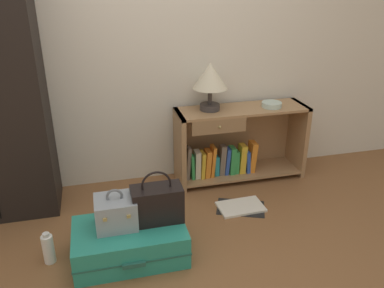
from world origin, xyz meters
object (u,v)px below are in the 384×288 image
at_px(open_book_on_floor, 241,207).
at_px(handbag, 157,203).
at_px(bookshelf, 235,145).
at_px(bowl, 272,105).
at_px(suitcase_large, 130,242).
at_px(bottle, 48,249).
at_px(table_lamp, 210,78).
at_px(train_case, 116,212).

bearing_deg(open_book_on_floor, handbag, -155.36).
height_order(bookshelf, handbag, bookshelf).
xyz_separation_m(bowl, suitcase_large, (-1.34, -0.84, -0.57)).
relative_size(bottle, open_book_on_floor, 0.50).
xyz_separation_m(table_lamp, suitcase_large, (-0.80, -0.90, -0.82)).
xyz_separation_m(train_case, open_book_on_floor, (0.99, 0.33, -0.32)).
bearing_deg(open_book_on_floor, table_lamp, 102.11).
bearing_deg(table_lamp, bookshelf, -3.78).
xyz_separation_m(suitcase_large, bottle, (-0.52, 0.07, -0.01)).
bearing_deg(train_case, bowl, 29.43).
xyz_separation_m(train_case, bottle, (-0.44, 0.03, -0.23)).
bearing_deg(open_book_on_floor, bottle, -168.35).
bearing_deg(suitcase_large, bottle, 172.09).
bearing_deg(bottle, open_book_on_floor, 11.65).
height_order(table_lamp, train_case, table_lamp).
distance_m(train_case, handbag, 0.27).
bearing_deg(handbag, train_case, 179.24).
xyz_separation_m(bowl, open_book_on_floor, (-0.42, -0.47, -0.68)).
bearing_deg(table_lamp, bottle, -147.95).
distance_m(suitcase_large, train_case, 0.23).
bearing_deg(bookshelf, suitcase_large, -139.64).
distance_m(suitcase_large, bottle, 0.52).
height_order(suitcase_large, handbag, handbag).
xyz_separation_m(bowl, handbag, (-1.15, -0.80, -0.33)).
bearing_deg(bottle, bookshelf, 27.53).
xyz_separation_m(bookshelf, suitcase_large, (-1.04, -0.88, -0.20)).
height_order(bookshelf, bowl, bowl).
relative_size(bookshelf, bottle, 5.16).
distance_m(bowl, handbag, 1.44).
bearing_deg(bowl, bookshelf, 171.61).
xyz_separation_m(table_lamp, train_case, (-0.87, -0.86, -0.60)).
height_order(bowl, suitcase_large, bowl).
height_order(train_case, handbag, handbag).
bearing_deg(handbag, bowl, 34.95).
height_order(bowl, train_case, bowl).
xyz_separation_m(table_lamp, handbag, (-0.61, -0.86, -0.58)).
relative_size(train_case, bottle, 1.21).
relative_size(bowl, bottle, 0.77).
distance_m(bookshelf, train_case, 1.39).
distance_m(table_lamp, train_case, 1.37).
distance_m(bottle, open_book_on_floor, 1.47).
height_order(bowl, bottle, bowl).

